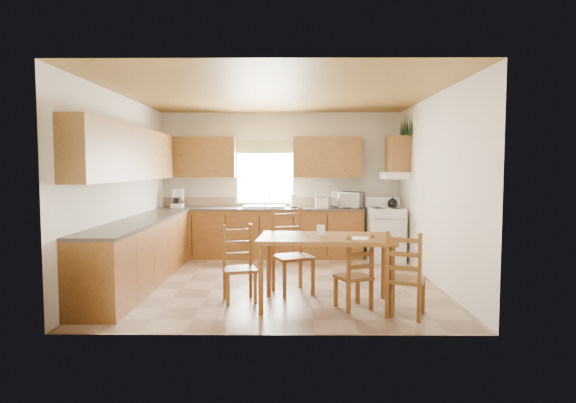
{
  "coord_description": "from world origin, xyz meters",
  "views": [
    {
      "loc": [
        0.21,
        -6.91,
        1.65
      ],
      "look_at": [
        0.15,
        0.3,
        1.15
      ],
      "focal_mm": 30.0,
      "sensor_mm": 36.0,
      "label": 1
    }
  ],
  "objects_px": {
    "chair_near_left": "(353,272)",
    "chair_far_right": "(293,252)",
    "stove": "(385,235)",
    "chair_far_left": "(239,264)",
    "microwave": "(348,200)",
    "dining_table": "(326,271)",
    "chair_near_right": "(406,274)"
  },
  "relations": [
    {
      "from": "chair_near_right",
      "to": "chair_far_left",
      "type": "bearing_deg",
      "value": 6.18
    },
    {
      "from": "chair_near_left",
      "to": "chair_near_right",
      "type": "distance_m",
      "value": 0.62
    },
    {
      "from": "chair_near_left",
      "to": "chair_far_right",
      "type": "bearing_deg",
      "value": -69.18
    },
    {
      "from": "chair_far_left",
      "to": "chair_far_right",
      "type": "distance_m",
      "value": 0.79
    },
    {
      "from": "microwave",
      "to": "chair_far_right",
      "type": "distance_m",
      "value": 2.79
    },
    {
      "from": "dining_table",
      "to": "chair_near_right",
      "type": "bearing_deg",
      "value": -20.2
    },
    {
      "from": "stove",
      "to": "microwave",
      "type": "height_order",
      "value": "microwave"
    },
    {
      "from": "microwave",
      "to": "chair_near_left",
      "type": "xyz_separation_m",
      "value": [
        -0.31,
        -3.25,
        -0.63
      ]
    },
    {
      "from": "chair_near_left",
      "to": "chair_near_right",
      "type": "xyz_separation_m",
      "value": [
        0.54,
        -0.31,
        0.04
      ]
    },
    {
      "from": "chair_near_right",
      "to": "stove",
      "type": "bearing_deg",
      "value": -73.99
    },
    {
      "from": "stove",
      "to": "chair_far_right",
      "type": "relative_size",
      "value": 0.84
    },
    {
      "from": "stove",
      "to": "chair_near_right",
      "type": "relative_size",
      "value": 0.97
    },
    {
      "from": "stove",
      "to": "chair_far_right",
      "type": "height_order",
      "value": "chair_far_right"
    },
    {
      "from": "chair_near_right",
      "to": "chair_far_left",
      "type": "relative_size",
      "value": 1.02
    },
    {
      "from": "dining_table",
      "to": "chair_far_left",
      "type": "xyz_separation_m",
      "value": [
        -1.05,
        0.2,
        0.04
      ]
    },
    {
      "from": "chair_near_right",
      "to": "chair_far_left",
      "type": "distance_m",
      "value": 2.0
    },
    {
      "from": "chair_near_left",
      "to": "chair_far_right",
      "type": "height_order",
      "value": "chair_far_right"
    },
    {
      "from": "microwave",
      "to": "chair_near_left",
      "type": "height_order",
      "value": "microwave"
    },
    {
      "from": "chair_near_right",
      "to": "chair_far_right",
      "type": "bearing_deg",
      "value": -15.5
    },
    {
      "from": "stove",
      "to": "microwave",
      "type": "xyz_separation_m",
      "value": [
        -0.64,
        0.29,
        0.61
      ]
    },
    {
      "from": "microwave",
      "to": "chair_far_left",
      "type": "distance_m",
      "value": 3.46
    },
    {
      "from": "stove",
      "to": "dining_table",
      "type": "distance_m",
      "value": 3.14
    },
    {
      "from": "dining_table",
      "to": "chair_far_left",
      "type": "distance_m",
      "value": 1.07
    },
    {
      "from": "chair_near_left",
      "to": "chair_near_right",
      "type": "bearing_deg",
      "value": 125.77
    },
    {
      "from": "dining_table",
      "to": "stove",
      "type": "bearing_deg",
      "value": 70.02
    },
    {
      "from": "microwave",
      "to": "chair_far_right",
      "type": "bearing_deg",
      "value": -88.05
    },
    {
      "from": "chair_near_left",
      "to": "chair_far_left",
      "type": "relative_size",
      "value": 0.94
    },
    {
      "from": "chair_far_left",
      "to": "stove",
      "type": "bearing_deg",
      "value": 34.04
    },
    {
      "from": "microwave",
      "to": "chair_near_right",
      "type": "height_order",
      "value": "microwave"
    },
    {
      "from": "microwave",
      "to": "dining_table",
      "type": "xyz_separation_m",
      "value": [
        -0.63,
        -3.17,
        -0.65
      ]
    },
    {
      "from": "chair_near_left",
      "to": "chair_far_left",
      "type": "xyz_separation_m",
      "value": [
        -1.37,
        0.28,
        0.03
      ]
    },
    {
      "from": "chair_far_left",
      "to": "chair_far_right",
      "type": "bearing_deg",
      "value": 17.42
    }
  ]
}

